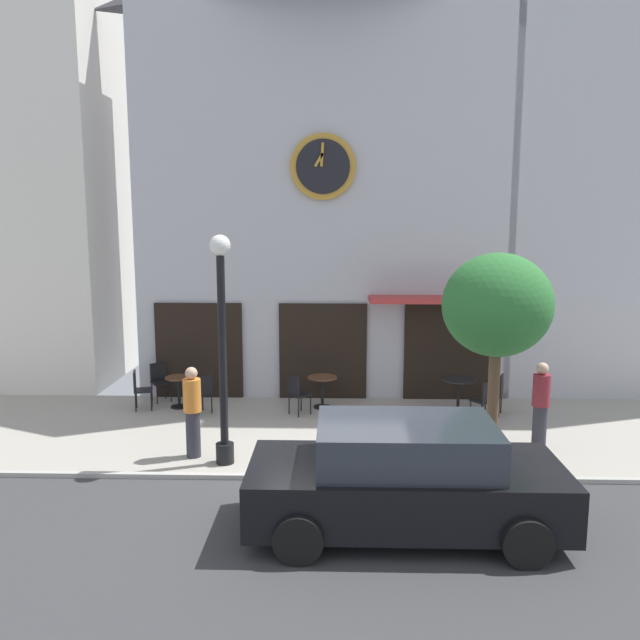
% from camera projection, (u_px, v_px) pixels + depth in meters
% --- Properties ---
extents(ground_plane, '(27.97, 10.31, 0.13)m').
position_uv_depth(ground_plane, '(335.00, 486.00, 10.43)').
color(ground_plane, '#9E998E').
extents(clock_building, '(8.94, 3.83, 11.44)m').
position_uv_depth(clock_building, '(324.00, 152.00, 15.83)').
color(clock_building, '#B2B2BC').
rests_on(clock_building, ground_plane).
extents(neighbor_building_left, '(6.16, 4.77, 12.86)m').
position_uv_depth(neighbor_building_left, '(3.00, 137.00, 17.10)').
color(neighbor_building_left, silver).
rests_on(neighbor_building_left, ground_plane).
extents(neighbor_building_right, '(6.94, 4.66, 12.10)m').
position_uv_depth(neighbor_building_right, '(623.00, 150.00, 16.66)').
color(neighbor_building_right, '#B2B2BC').
rests_on(neighbor_building_right, ground_plane).
extents(street_lamp, '(0.36, 0.36, 4.02)m').
position_uv_depth(street_lamp, '(222.00, 350.00, 11.03)').
color(street_lamp, black).
rests_on(street_lamp, ground_plane).
extents(street_tree, '(1.86, 1.68, 3.73)m').
position_uv_depth(street_tree, '(497.00, 306.00, 10.81)').
color(street_tree, brown).
rests_on(street_tree, ground_plane).
extents(cafe_table_near_door, '(0.61, 0.61, 0.72)m').
position_uv_depth(cafe_table_near_door, '(179.00, 387.00, 14.62)').
color(cafe_table_near_door, black).
rests_on(cafe_table_near_door, ground_plane).
extents(cafe_table_near_curb, '(0.68, 0.68, 0.73)m').
position_uv_depth(cafe_table_near_curb, '(322.00, 386.00, 14.59)').
color(cafe_table_near_curb, black).
rests_on(cafe_table_near_curb, ground_plane).
extents(cafe_table_center, '(0.75, 0.75, 0.77)m').
position_uv_depth(cafe_table_center, '(458.00, 388.00, 14.22)').
color(cafe_table_center, black).
rests_on(cafe_table_center, ground_plane).
extents(cafe_chair_near_lamp, '(0.56, 0.56, 0.90)m').
position_uv_depth(cafe_chair_near_lamp, '(297.00, 392.00, 14.05)').
color(cafe_chair_near_lamp, black).
rests_on(cafe_chair_near_lamp, ground_plane).
extents(cafe_chair_right_end, '(0.56, 0.56, 0.90)m').
position_uv_depth(cafe_chair_right_end, '(485.00, 398.00, 13.55)').
color(cafe_chair_right_end, black).
rests_on(cafe_chair_right_end, ground_plane).
extents(cafe_chair_corner, '(0.56, 0.56, 0.90)m').
position_uv_depth(cafe_chair_corner, '(160.00, 379.00, 15.17)').
color(cafe_chair_corner, black).
rests_on(cafe_chair_corner, ground_plane).
extents(cafe_chair_facing_wall, '(0.49, 0.49, 0.90)m').
position_uv_depth(cafe_chair_facing_wall, '(139.00, 387.00, 14.43)').
color(cafe_chair_facing_wall, black).
rests_on(cafe_chair_facing_wall, ground_plane).
extents(cafe_chair_left_end, '(0.56, 0.56, 0.90)m').
position_uv_depth(cafe_chair_left_end, '(203.00, 391.00, 14.09)').
color(cafe_chair_left_end, black).
rests_on(cafe_chair_left_end, ground_plane).
extents(cafe_chair_outer, '(0.52, 0.52, 0.90)m').
position_uv_depth(cafe_chair_outer, '(496.00, 391.00, 14.07)').
color(cafe_chair_outer, black).
rests_on(cafe_chair_outer, ground_plane).
extents(pedestrian_maroon, '(0.38, 0.38, 1.67)m').
position_uv_depth(pedestrian_maroon, '(541.00, 405.00, 11.87)').
color(pedestrian_maroon, '#2D2D38').
rests_on(pedestrian_maroon, ground_plane).
extents(pedestrian_orange, '(0.41, 0.41, 1.67)m').
position_uv_depth(pedestrian_orange, '(192.00, 411.00, 11.52)').
color(pedestrian_orange, '#2D2D38').
rests_on(pedestrian_orange, ground_plane).
extents(parked_car_black, '(4.31, 2.03, 1.55)m').
position_uv_depth(parked_car_black, '(405.00, 478.00, 8.78)').
color(parked_car_black, black).
rests_on(parked_car_black, ground_plane).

